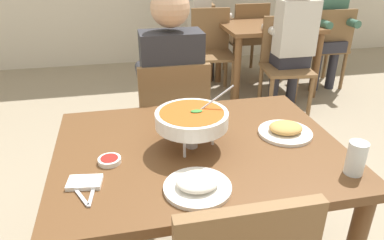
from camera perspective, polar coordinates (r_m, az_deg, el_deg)
dining_table_main at (r=1.58m, az=1.13°, el=-7.53°), size 1.20×0.90×0.74m
chair_diner_main at (r=2.28m, az=-3.07°, el=0.03°), size 0.44×0.44×0.90m
diner_main at (r=2.21m, az=-3.35°, el=5.89°), size 0.40×0.45×1.31m
curry_bowl at (r=1.46m, az=-0.07°, el=0.19°), size 0.33×0.30×0.26m
rice_plate at (r=1.26m, az=0.88°, el=-10.25°), size 0.24×0.24×0.06m
appetizer_plate at (r=1.66m, az=14.63°, el=-1.59°), size 0.24×0.24×0.06m
sauce_dish at (r=1.45m, az=-12.99°, el=-6.25°), size 0.09×0.09×0.02m
napkin_folded at (r=1.35m, az=-16.71°, el=-9.49°), size 0.13×0.10×0.02m
fork_utensil at (r=1.31m, az=-17.69°, el=-10.95°), size 0.08×0.16×0.01m
spoon_utensil at (r=1.31m, az=-15.48°, el=-10.80°), size 0.03×0.17×0.01m
drink_glass at (r=1.46m, az=24.60°, el=-5.77°), size 0.07×0.07×0.13m
dining_table_far at (r=4.08m, az=11.87°, el=12.91°), size 1.00×0.80×0.74m
chair_bg_left at (r=4.44m, az=1.52°, el=13.15°), size 0.49×0.49×0.90m
chair_bg_middle at (r=4.36m, az=20.79°, el=11.25°), size 0.44×0.44×0.90m
chair_bg_right at (r=3.63m, az=14.52°, el=9.37°), size 0.49×0.49×0.90m
chair_bg_corner at (r=3.98m, az=3.11°, el=11.60°), size 0.48×0.48×0.90m
chair_bg_window at (r=4.53m, az=8.81°, el=13.14°), size 0.44×0.44×0.90m
patron_bg_left at (r=4.34m, az=1.63°, el=16.03°), size 0.45×0.40×1.31m
patron_bg_middle at (r=4.32m, az=20.79°, el=14.36°), size 0.40×0.45×1.31m
patron_bg_right at (r=3.58m, az=15.78°, el=12.89°), size 0.40×0.45×1.31m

